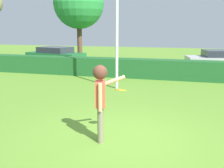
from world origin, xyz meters
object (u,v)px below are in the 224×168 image
object	(u,v)px
person	(101,94)
parked_car_green	(55,55)
parked_car_silver	(222,59)
frisbee	(121,90)
willow_tree	(79,4)
lamppost	(117,13)

from	to	relation	value
person	parked_car_green	xyz separation A→B (m)	(-7.14, 11.69, -0.44)
parked_car_silver	frisbee	bearing A→B (deg)	-107.57
frisbee	parked_car_green	distance (m)	13.59
frisbee	willow_tree	world-z (taller)	willow_tree
lamppost	parked_car_silver	distance (m)	8.56
parked_car_green	parked_car_silver	distance (m)	11.15
frisbee	parked_car_silver	bearing A→B (deg)	72.43
person	parked_car_silver	xyz separation A→B (m)	(4.01, 11.86, -0.44)
frisbee	parked_car_green	bearing A→B (deg)	123.55
lamppost	parked_car_silver	world-z (taller)	lamppost
person	lamppost	world-z (taller)	lamppost
parked_car_green	lamppost	bearing A→B (deg)	-45.81
person	lamppost	bearing A→B (deg)	100.51
person	lamppost	size ratio (longest dim) A/B	0.31
parked_car_silver	willow_tree	size ratio (longest dim) A/B	0.72
frisbee	parked_car_silver	world-z (taller)	parked_car_silver
person	willow_tree	bearing A→B (deg)	113.92
person	parked_car_silver	bearing A→B (deg)	71.32
person	parked_car_silver	world-z (taller)	person
person	frisbee	bearing A→B (deg)	44.77
person	parked_car_silver	size ratio (longest dim) A/B	0.40
willow_tree	parked_car_silver	bearing A→B (deg)	-9.57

